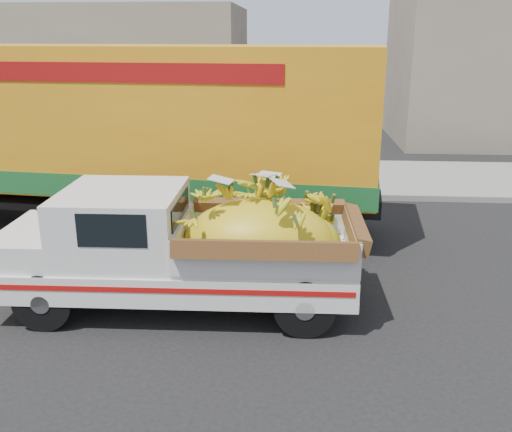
{
  "coord_description": "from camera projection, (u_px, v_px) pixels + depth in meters",
  "views": [
    {
      "loc": [
        3.16,
        -7.21,
        4.0
      ],
      "look_at": [
        2.56,
        1.29,
        1.28
      ],
      "focal_mm": 40.0,
      "sensor_mm": 36.0,
      "label": 1
    }
  ],
  "objects": [
    {
      "name": "semi_trailer",
      "position": [
        94.0,
        128.0,
        11.94
      ],
      "size": [
        12.04,
        3.81,
        3.8
      ],
      "rotation": [
        0.0,
        0.0,
        -0.11
      ],
      "color": "black",
      "rests_on": "ground"
    },
    {
      "name": "building_left",
      "position": [
        11.0,
        75.0,
        22.23
      ],
      "size": [
        18.0,
        6.0,
        5.0
      ],
      "primitive_type": "cube",
      "color": "gray",
      "rests_on": "ground"
    },
    {
      "name": "pickup_truck",
      "position": [
        205.0,
        246.0,
        8.5
      ],
      "size": [
        5.27,
        2.02,
        1.83
      ],
      "rotation": [
        0.0,
        0.0,
        0.02
      ],
      "color": "black",
      "rests_on": "ground"
    },
    {
      "name": "ground",
      "position": [
        75.0,
        323.0,
        8.28
      ],
      "size": [
        100.0,
        100.0,
        0.0
      ],
      "primitive_type": "plane",
      "color": "black",
      "rests_on": "ground"
    },
    {
      "name": "curb",
      "position": [
        173.0,
        193.0,
        14.82
      ],
      "size": [
        60.0,
        0.25,
        0.15
      ],
      "primitive_type": "cube",
      "color": "gray",
      "rests_on": "ground"
    },
    {
      "name": "sidewalk",
      "position": [
        188.0,
        174.0,
        16.82
      ],
      "size": [
        60.0,
        4.0,
        0.14
      ],
      "primitive_type": "cube",
      "color": "gray",
      "rests_on": "ground"
    }
  ]
}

